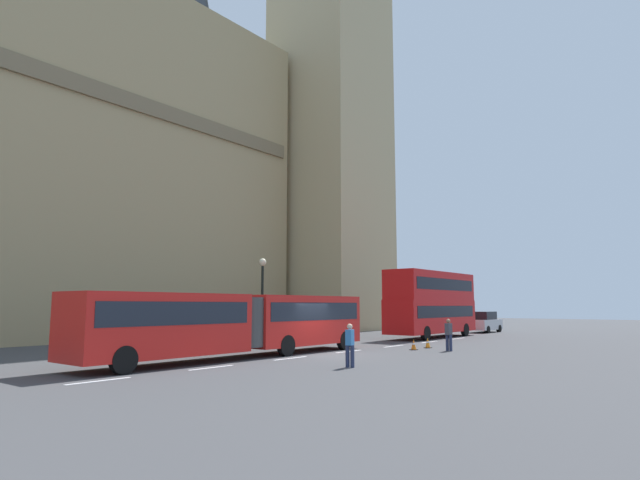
% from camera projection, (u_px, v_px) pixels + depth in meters
% --- Properties ---
extents(ground_plane, '(160.00, 160.00, 0.00)m').
position_uv_depth(ground_plane, '(324.00, 355.00, 25.79)').
color(ground_plane, '#424244').
extents(lane_centre_marking, '(34.40, 0.16, 0.01)m').
position_uv_depth(lane_centre_marking, '(322.00, 355.00, 25.67)').
color(lane_centre_marking, silver).
rests_on(lane_centre_marking, ground_plane).
extents(articulated_bus, '(16.11, 2.54, 2.90)m').
position_uv_depth(articulated_bus, '(240.00, 320.00, 24.31)').
color(articulated_bus, red).
rests_on(articulated_bus, ground_plane).
extents(double_decker_bus, '(10.42, 2.54, 4.90)m').
position_uv_depth(double_decker_bus, '(432.00, 301.00, 39.68)').
color(double_decker_bus, red).
rests_on(double_decker_bus, ground_plane).
extents(sedan_lead, '(4.40, 1.86, 1.85)m').
position_uv_depth(sedan_lead, '(484.00, 322.00, 47.04)').
color(sedan_lead, '#B7B7BC').
rests_on(sedan_lead, ground_plane).
extents(traffic_cone_west, '(0.36, 0.36, 0.58)m').
position_uv_depth(traffic_cone_west, '(414.00, 345.00, 28.49)').
color(traffic_cone_west, black).
rests_on(traffic_cone_west, ground_plane).
extents(traffic_cone_middle, '(0.36, 0.36, 0.58)m').
position_uv_depth(traffic_cone_middle, '(428.00, 343.00, 29.77)').
color(traffic_cone_middle, black).
rests_on(traffic_cone_middle, ground_plane).
extents(street_lamp, '(0.44, 0.44, 5.27)m').
position_uv_depth(street_lamp, '(262.00, 295.00, 31.91)').
color(street_lamp, black).
rests_on(street_lamp, ground_plane).
extents(pedestrian_near_cones, '(0.45, 0.35, 1.69)m').
position_uv_depth(pedestrian_near_cones, '(350.00, 344.00, 20.52)').
color(pedestrian_near_cones, '#262D4C').
rests_on(pedestrian_near_cones, ground_plane).
extents(pedestrian_by_kerb, '(0.41, 0.36, 1.69)m').
position_uv_depth(pedestrian_by_kerb, '(449.00, 334.00, 27.83)').
color(pedestrian_by_kerb, '#262D4C').
rests_on(pedestrian_by_kerb, ground_plane).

